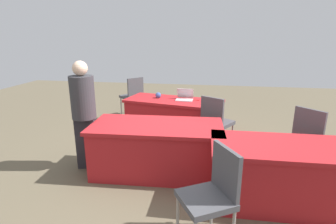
% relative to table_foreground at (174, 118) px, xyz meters
% --- Properties ---
extents(ground_plane, '(14.40, 14.40, 0.00)m').
position_rel_table_foreground_xyz_m(ground_plane, '(-0.21, 1.45, -0.36)').
color(ground_plane, brown).
extents(table_foreground, '(1.96, 1.13, 0.72)m').
position_rel_table_foreground_xyz_m(table_foreground, '(0.00, 0.00, 0.00)').
color(table_foreground, '#AD1E23').
rests_on(table_foreground, ground).
extents(table_mid_left, '(1.87, 0.96, 0.72)m').
position_rel_table_foreground_xyz_m(table_mid_left, '(0.03, 1.51, 0.00)').
color(table_mid_left, '#AD1E23').
rests_on(table_mid_left, ground).
extents(table_mid_right, '(1.80, 0.85, 0.72)m').
position_rel_table_foreground_xyz_m(table_mid_right, '(-1.62, 1.99, 0.00)').
color(table_mid_right, '#AD1E23').
rests_on(table_mid_right, ground).
extents(chair_near_front, '(0.61, 0.61, 0.96)m').
position_rel_table_foreground_xyz_m(chair_near_front, '(-0.80, 0.60, 0.19)').
color(chair_near_front, '#9E9993').
rests_on(chair_near_front, ground).
extents(chair_tucked_left, '(0.60, 0.60, 0.95)m').
position_rel_table_foreground_xyz_m(chair_tucked_left, '(-0.75, 2.76, 0.18)').
color(chair_tucked_left, '#9E9993').
rests_on(chair_tucked_left, ground).
extents(chair_tucked_right, '(0.62, 0.62, 0.97)m').
position_rel_table_foreground_xyz_m(chair_tucked_right, '(-2.11, 1.19, 0.20)').
color(chair_tucked_right, '#9E9993').
rests_on(chair_tucked_right, ground).
extents(chair_aisle, '(0.62, 0.62, 0.97)m').
position_rel_table_foreground_xyz_m(chair_aisle, '(1.14, -1.06, 0.20)').
color(chair_aisle, '#9E9993').
rests_on(chair_aisle, ground).
extents(person_attendee_browsing, '(0.41, 0.41, 1.59)m').
position_rel_table_foreground_xyz_m(person_attendee_browsing, '(1.09, 1.51, 0.51)').
color(person_attendee_browsing, '#26262D').
rests_on(person_attendee_browsing, ground).
extents(laptop_silver, '(0.33, 0.31, 0.21)m').
position_rel_table_foreground_xyz_m(laptop_silver, '(-0.21, -0.02, 0.40)').
color(laptop_silver, silver).
rests_on(laptop_silver, table_foreground).
extents(yarn_ball, '(0.11, 0.11, 0.11)m').
position_rel_table_foreground_xyz_m(yarn_ball, '(0.33, -0.10, 0.42)').
color(yarn_ball, '#3F5999').
rests_on(yarn_ball, table_foreground).
extents(scissors_red, '(0.18, 0.10, 0.01)m').
position_rel_table_foreground_xyz_m(scissors_red, '(-0.41, -0.05, 0.36)').
color(scissors_red, red).
rests_on(scissors_red, table_foreground).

